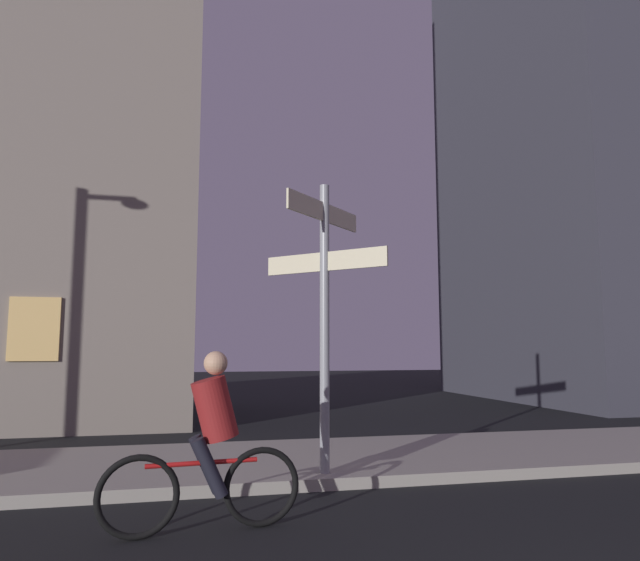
# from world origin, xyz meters

# --- Properties ---
(sidewalk_kerb) EXTENTS (40.00, 2.96, 0.14)m
(sidewalk_kerb) POSITION_xyz_m (0.00, 6.42, 0.07)
(sidewalk_kerb) COLOR gray
(sidewalk_kerb) RESTS_ON ground_plane
(signpost) EXTENTS (1.26, 1.26, 3.57)m
(signpost) POSITION_xyz_m (-1.04, 5.26, 2.28)
(signpost) COLOR gray
(signpost) RESTS_ON sidewalk_kerb
(cyclist) EXTENTS (1.81, 0.37, 1.61)m
(cyclist) POSITION_xyz_m (-2.50, 3.73, 0.75)
(cyclist) COLOR black
(cyclist) RESTS_ON ground_plane
(building_right_block) EXTENTS (8.61, 9.23, 17.30)m
(building_right_block) POSITION_xyz_m (11.36, 14.79, 8.65)
(building_right_block) COLOR #383842
(building_right_block) RESTS_ON ground_plane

